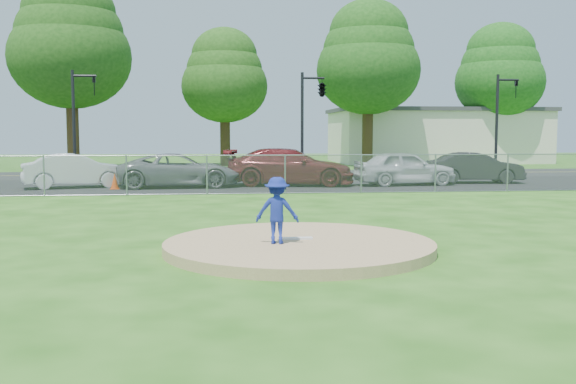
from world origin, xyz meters
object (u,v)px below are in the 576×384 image
(tree_left, at_px, (70,42))
(pitcher, at_px, (277,210))
(traffic_cone, at_px, (115,181))
(parked_car_charcoal, at_px, (475,168))
(traffic_signal_left, at_px, (78,113))
(traffic_signal_right, at_px, (501,115))
(parked_car_white, at_px, (76,171))
(parked_car_gray, at_px, (179,170))
(parked_car_pearl, at_px, (404,168))
(tree_center, at_px, (225,75))
(parked_car_darkred, at_px, (290,167))
(tree_far_right, at_px, (500,71))
(tree_right, at_px, (368,57))
(commercial_building, at_px, (435,135))
(traffic_signal_center, at_px, (320,91))

(tree_left, xyz_separation_m, pitcher, (10.54, -31.24, -7.39))
(traffic_cone, distance_m, parked_car_charcoal, 16.41)
(traffic_signal_left, distance_m, traffic_signal_right, 23.00)
(traffic_signal_right, distance_m, pitcher, 26.78)
(traffic_signal_left, height_order, parked_car_white, traffic_signal_left)
(parked_car_gray, bearing_deg, traffic_signal_left, 37.11)
(parked_car_gray, xyz_separation_m, parked_car_pearl, (10.03, -0.00, 0.04))
(tree_center, distance_m, pitcher, 34.71)
(traffic_signal_right, bearing_deg, parked_car_charcoal, -123.85)
(traffic_cone, relative_size, parked_car_gray, 0.13)
(parked_car_charcoal, bearing_deg, parked_car_darkred, 97.48)
(tree_center, height_order, tree_far_right, tree_far_right)
(tree_right, height_order, parked_car_darkred, tree_right)
(tree_far_right, relative_size, pitcher, 8.26)
(commercial_building, relative_size, parked_car_pearl, 3.62)
(parked_car_gray, relative_size, parked_car_pearl, 1.16)
(tree_right, xyz_separation_m, parked_car_charcoal, (1.46, -15.63, -6.92))
(traffic_signal_center, relative_size, parked_car_pearl, 1.24)
(tree_left, bearing_deg, parked_car_white, -77.55)
(tree_left, bearing_deg, commercial_building, 14.53)
(commercial_building, xyz_separation_m, pitcher, (-16.46, -38.24, -1.31))
(traffic_signal_center, xyz_separation_m, traffic_cone, (-9.84, -7.27, -4.27))
(traffic_signal_left, bearing_deg, traffic_signal_center, -0.00)
(parked_car_pearl, bearing_deg, parked_car_gray, 84.38)
(traffic_signal_left, height_order, parked_car_gray, traffic_signal_left)
(tree_center, xyz_separation_m, parked_car_pearl, (7.78, -18.49, -5.69))
(tree_center, distance_m, traffic_signal_right, 19.64)
(tree_center, height_order, parked_car_gray, tree_center)
(tree_right, height_order, parked_car_gray, tree_right)
(commercial_building, height_order, parked_car_charcoal, commercial_building)
(pitcher, height_order, parked_car_charcoal, pitcher)
(tree_right, relative_size, parked_car_white, 2.62)
(tree_left, bearing_deg, traffic_signal_center, -31.02)
(traffic_signal_left, xyz_separation_m, pitcher, (8.30, -22.24, -2.51))
(tree_right, relative_size, traffic_signal_left, 2.08)
(traffic_signal_center, distance_m, parked_car_darkred, 7.58)
(traffic_signal_right, bearing_deg, parked_car_white, -164.08)
(tree_right, distance_m, parked_car_charcoal, 17.16)
(parked_car_gray, bearing_deg, traffic_cone, 103.30)
(tree_left, bearing_deg, pitcher, -71.36)
(tree_right, xyz_separation_m, pitcher, (-9.46, -32.24, -6.80))
(commercial_building, distance_m, traffic_signal_center, 20.17)
(traffic_signal_right, distance_m, parked_car_gray, 18.83)
(parked_car_darkred, bearing_deg, commercial_building, -24.14)
(parked_car_gray, relative_size, parked_car_charcoal, 1.21)
(tree_far_right, relative_size, traffic_cone, 15.98)
(tree_far_right, xyz_separation_m, traffic_signal_left, (-28.76, -13.00, -3.70))
(tree_right, bearing_deg, traffic_signal_right, -62.36)
(parked_car_pearl, bearing_deg, parked_car_darkred, 80.50)
(parked_car_white, xyz_separation_m, parked_car_gray, (4.39, -0.25, -0.00))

